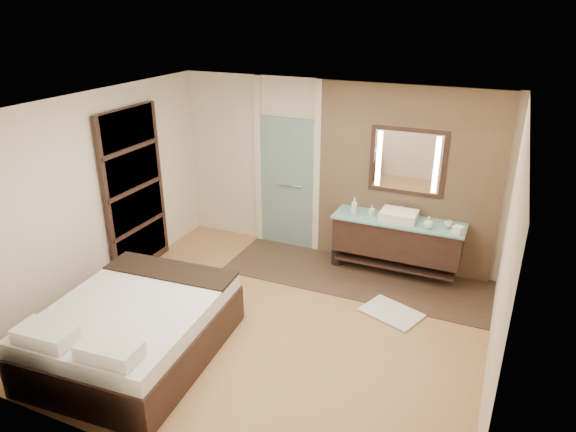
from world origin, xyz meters
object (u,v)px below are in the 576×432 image
at_px(vanity, 397,238).
at_px(mirror_unit, 407,162).
at_px(bed, 135,329).
at_px(waste_bin, 337,258).

height_order(vanity, mirror_unit, mirror_unit).
distance_m(bed, waste_bin, 3.29).
bearing_deg(bed, waste_bin, 60.99).
bearing_deg(vanity, waste_bin, -175.51).
height_order(mirror_unit, waste_bin, mirror_unit).
distance_m(mirror_unit, waste_bin, 1.79).
xyz_separation_m(vanity, waste_bin, (-0.87, -0.07, -0.47)).
relative_size(vanity, bed, 0.83).
distance_m(vanity, mirror_unit, 1.10).
bearing_deg(bed, vanity, 49.46).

